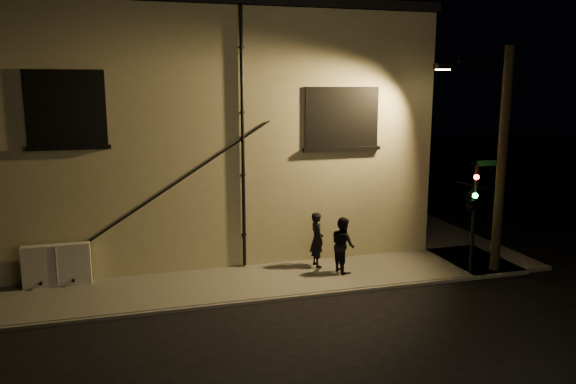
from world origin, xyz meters
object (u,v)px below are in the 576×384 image
object	(u,v)px
streetlamp_pole	(498,156)
traffic_signal	(471,199)
utility_cabinet	(57,265)
pedestrian_a	(317,239)
pedestrian_b	(343,245)

from	to	relation	value
streetlamp_pole	traffic_signal	bearing A→B (deg)	-169.57
utility_cabinet	traffic_signal	xyz separation A→B (m)	(12.44, -2.51, 1.81)
utility_cabinet	pedestrian_a	size ratio (longest dim) A/B	1.05
pedestrian_b	streetlamp_pole	bearing A→B (deg)	-110.83
traffic_signal	streetlamp_pole	world-z (taller)	streetlamp_pole
pedestrian_a	traffic_signal	distance (m)	5.06
utility_cabinet	traffic_signal	distance (m)	12.82
utility_cabinet	pedestrian_b	xyz separation A→B (m)	(8.70, -1.18, 0.26)
traffic_signal	utility_cabinet	bearing A→B (deg)	168.57
pedestrian_b	traffic_signal	world-z (taller)	traffic_signal
pedestrian_a	traffic_signal	bearing A→B (deg)	-118.07
pedestrian_a	pedestrian_b	size ratio (longest dim) A/B	1.02
utility_cabinet	pedestrian_b	size ratio (longest dim) A/B	1.07
pedestrian_a	traffic_signal	xyz separation A→B (m)	(4.36, -2.07, 1.53)
pedestrian_b	pedestrian_a	bearing A→B (deg)	32.62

